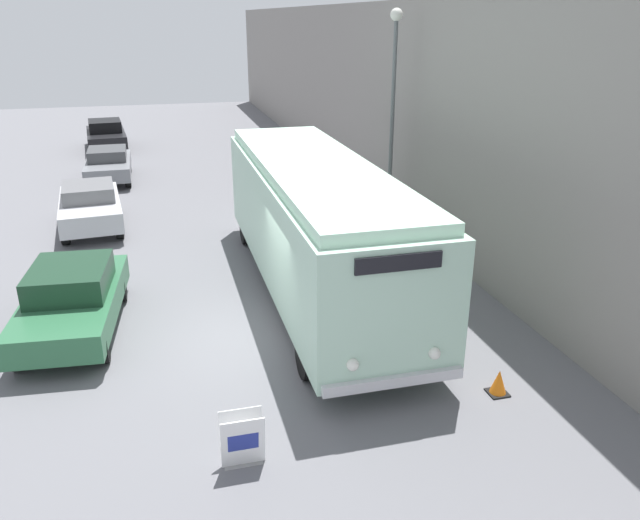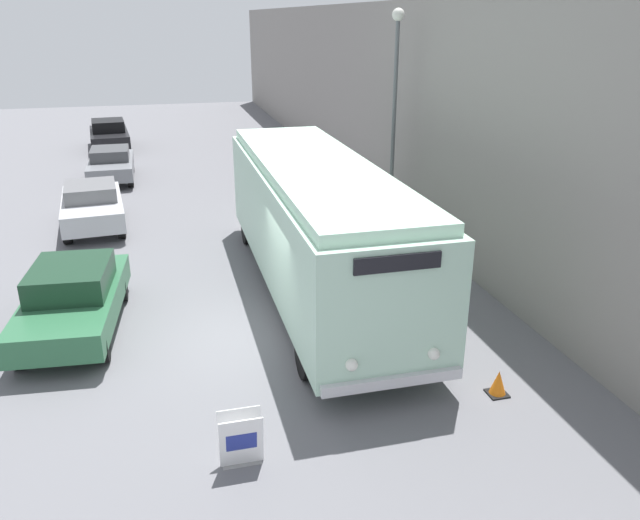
# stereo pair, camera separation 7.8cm
# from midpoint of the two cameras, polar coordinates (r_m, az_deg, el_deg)

# --- Properties ---
(ground_plane) EXTENTS (80.00, 80.00, 0.00)m
(ground_plane) POSITION_cam_midpoint_polar(r_m,az_deg,el_deg) (13.65, -5.89, -6.87)
(ground_plane) COLOR slate
(building_wall_right) EXTENTS (0.30, 60.00, 6.93)m
(building_wall_right) POSITION_cam_midpoint_polar(r_m,az_deg,el_deg) (23.45, 4.93, 14.00)
(building_wall_right) COLOR gray
(building_wall_right) RESTS_ON ground_plane
(vintage_bus) EXTENTS (2.69, 10.73, 3.25)m
(vintage_bus) POSITION_cam_midpoint_polar(r_m,az_deg,el_deg) (15.10, -0.50, 3.60)
(vintage_bus) COLOR black
(vintage_bus) RESTS_ON ground_plane
(sign_board) EXTENTS (0.67, 0.34, 0.90)m
(sign_board) POSITION_cam_midpoint_polar(r_m,az_deg,el_deg) (9.91, -7.34, -16.05)
(sign_board) COLOR gray
(sign_board) RESTS_ON ground_plane
(streetlamp) EXTENTS (0.36, 0.36, 6.67)m
(streetlamp) POSITION_cam_midpoint_polar(r_m,az_deg,el_deg) (19.27, 6.60, 14.87)
(streetlamp) COLOR #595E60
(streetlamp) RESTS_ON ground_plane
(parked_car_near) EXTENTS (2.22, 4.48, 1.48)m
(parked_car_near) POSITION_cam_midpoint_polar(r_m,az_deg,el_deg) (14.49, -21.85, -3.31)
(parked_car_near) COLOR black
(parked_car_near) RESTS_ON ground_plane
(parked_car_mid) EXTENTS (2.19, 4.26, 1.44)m
(parked_car_mid) POSITION_cam_midpoint_polar(r_m,az_deg,el_deg) (21.50, -20.37, 4.68)
(parked_car_mid) COLOR black
(parked_car_mid) RESTS_ON ground_plane
(parked_car_far) EXTENTS (1.83, 4.13, 1.34)m
(parked_car_far) POSITION_cam_midpoint_polar(r_m,az_deg,el_deg) (27.77, -18.86, 8.30)
(parked_car_far) COLOR black
(parked_car_far) RESTS_ON ground_plane
(parked_car_distant) EXTENTS (2.23, 4.48, 1.49)m
(parked_car_distant) POSITION_cam_midpoint_polar(r_m,az_deg,el_deg) (34.65, -19.04, 10.78)
(parked_car_distant) COLOR black
(parked_car_distant) RESTS_ON ground_plane
(traffic_cone) EXTENTS (0.36, 0.36, 0.48)m
(traffic_cone) POSITION_cam_midpoint_polar(r_m,az_deg,el_deg) (11.97, 15.83, -10.72)
(traffic_cone) COLOR black
(traffic_cone) RESTS_ON ground_plane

